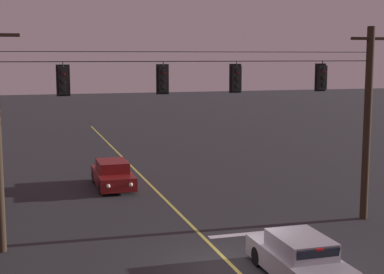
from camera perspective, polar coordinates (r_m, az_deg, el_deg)
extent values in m
plane|color=#28282B|center=(19.39, 4.09, -12.71)|extent=(180.00, 180.00, 0.00)
cube|color=#D1C64C|center=(28.32, -2.89, -5.99)|extent=(0.14, 60.00, 0.01)
cube|color=silver|center=(22.82, 5.80, -9.49)|extent=(3.40, 0.36, 0.01)
cylinder|color=#2D2116|center=(25.02, 16.97, 1.19)|extent=(0.32, 0.32, 8.06)
cube|color=#2D2116|center=(24.87, 17.30, 9.29)|extent=(1.80, 0.12, 0.12)
cylinder|color=slate|center=(24.86, 17.27, 8.49)|extent=(0.12, 0.12, 0.18)
cylinder|color=black|center=(21.69, 0.76, 7.51)|extent=(14.63, 0.03, 0.03)
cylinder|color=black|center=(21.69, 0.76, 8.44)|extent=(14.63, 0.02, 0.02)
cylinder|color=black|center=(20.76, -12.67, 7.05)|extent=(0.04, 0.04, 0.18)
cube|color=black|center=(20.78, -12.62, 5.48)|extent=(0.32, 0.26, 0.96)
cube|color=black|center=(20.92, -12.65, 5.49)|extent=(0.48, 0.03, 1.12)
sphere|color=red|center=(20.61, -12.62, 6.26)|extent=(0.17, 0.17, 0.17)
cylinder|color=black|center=(20.57, -12.61, 6.37)|extent=(0.20, 0.10, 0.20)
sphere|color=#3D280A|center=(20.62, -12.59, 5.46)|extent=(0.17, 0.17, 0.17)
cylinder|color=black|center=(20.58, -12.59, 5.57)|extent=(0.20, 0.10, 0.20)
sphere|color=black|center=(20.63, -12.57, 4.66)|extent=(0.17, 0.17, 0.17)
cylinder|color=black|center=(20.59, -12.56, 4.77)|extent=(0.20, 0.10, 0.20)
cylinder|color=black|center=(21.32, -2.86, 7.25)|extent=(0.04, 0.04, 0.18)
cube|color=black|center=(21.33, -2.85, 5.72)|extent=(0.32, 0.26, 0.96)
cube|color=black|center=(21.47, -2.94, 5.73)|extent=(0.48, 0.03, 1.12)
sphere|color=red|center=(21.17, -2.76, 6.48)|extent=(0.17, 0.17, 0.17)
cylinder|color=black|center=(21.13, -2.73, 6.60)|extent=(0.20, 0.10, 0.20)
sphere|color=#3D280A|center=(21.18, -2.75, 5.70)|extent=(0.17, 0.17, 0.17)
cylinder|color=black|center=(21.14, -2.73, 5.81)|extent=(0.20, 0.10, 0.20)
sphere|color=black|center=(21.19, -2.75, 4.93)|extent=(0.17, 0.17, 0.17)
cylinder|color=black|center=(21.15, -2.72, 5.04)|extent=(0.20, 0.10, 0.20)
cylinder|color=black|center=(22.17, 4.45, 7.27)|extent=(0.04, 0.04, 0.18)
cube|color=black|center=(22.19, 4.43, 5.79)|extent=(0.32, 0.26, 0.96)
cube|color=black|center=(22.32, 4.30, 5.81)|extent=(0.48, 0.03, 1.12)
sphere|color=red|center=(22.03, 4.59, 6.53)|extent=(0.17, 0.17, 0.17)
cylinder|color=black|center=(21.99, 4.63, 6.63)|extent=(0.20, 0.10, 0.20)
sphere|color=#3D280A|center=(22.04, 4.58, 5.78)|extent=(0.17, 0.17, 0.17)
cylinder|color=black|center=(22.00, 4.62, 5.88)|extent=(0.20, 0.10, 0.20)
sphere|color=black|center=(22.05, 4.57, 5.03)|extent=(0.17, 0.17, 0.17)
cylinder|color=black|center=(22.01, 4.61, 5.14)|extent=(0.20, 0.10, 0.20)
cylinder|color=black|center=(23.73, 12.79, 7.14)|extent=(0.04, 0.04, 0.18)
cube|color=black|center=(23.74, 12.75, 5.77)|extent=(0.32, 0.26, 0.96)
cube|color=black|center=(23.87, 12.58, 5.78)|extent=(0.48, 0.03, 1.12)
sphere|color=red|center=(23.59, 12.96, 6.45)|extent=(0.17, 0.17, 0.17)
cylinder|color=black|center=(23.56, 13.02, 6.55)|extent=(0.20, 0.10, 0.20)
sphere|color=#3D280A|center=(23.60, 12.94, 5.75)|extent=(0.17, 0.17, 0.17)
cylinder|color=black|center=(23.57, 12.99, 5.85)|extent=(0.20, 0.10, 0.20)
sphere|color=black|center=(23.61, 12.92, 5.05)|extent=(0.17, 0.17, 0.17)
cylinder|color=black|center=(23.58, 12.97, 5.15)|extent=(0.20, 0.10, 0.20)
cube|color=#A5A5AD|center=(18.57, 10.50, -12.11)|extent=(1.80, 4.30, 0.68)
cube|color=#A5A5AD|center=(18.27, 10.72, -10.43)|extent=(1.51, 2.15, 0.54)
cube|color=black|center=(19.06, 9.42, -9.61)|extent=(1.40, 0.21, 0.48)
cube|color=black|center=(17.39, 12.35, -11.45)|extent=(1.37, 0.18, 0.46)
cylinder|color=black|center=(19.45, 6.54, -11.67)|extent=(0.22, 0.64, 0.64)
cylinder|color=black|center=(20.09, 10.78, -11.11)|extent=(0.22, 0.64, 0.64)
cube|color=red|center=(17.22, 12.55, -10.83)|extent=(0.24, 0.04, 0.06)
cube|color=maroon|center=(30.65, -7.85, -4.01)|extent=(1.80, 4.30, 0.68)
cube|color=maroon|center=(30.65, -7.90, -2.85)|extent=(1.51, 2.15, 0.54)
cube|color=black|center=(29.74, -7.63, -3.18)|extent=(1.40, 0.21, 0.48)
cube|color=black|center=(31.68, -8.19, -2.50)|extent=(1.37, 0.18, 0.46)
cylinder|color=black|center=(29.54, -5.92, -4.81)|extent=(0.22, 0.64, 0.64)
cylinder|color=black|center=(29.30, -8.98, -4.97)|extent=(0.22, 0.64, 0.64)
cylinder|color=black|center=(32.10, -6.80, -3.78)|extent=(0.22, 0.64, 0.64)
cylinder|color=black|center=(31.88, -9.61, -3.92)|extent=(0.22, 0.64, 0.64)
sphere|color=white|center=(28.64, -6.08, -4.71)|extent=(0.20, 0.20, 0.20)
sphere|color=white|center=(28.47, -8.30, -4.83)|extent=(0.20, 0.20, 0.20)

